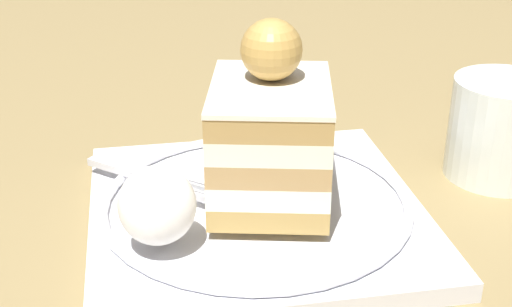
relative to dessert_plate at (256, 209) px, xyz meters
The scene contains 6 objects.
ground_plane 0.03m from the dessert_plate, 30.94° to the right, with size 2.40×2.40×0.00m, color olive.
dessert_plate is the anchor object (origin of this frame).
cake_slice 0.05m from the dessert_plate, behind, with size 0.10×0.11×0.11m.
whipped_cream_dollop 0.08m from the dessert_plate, 24.37° to the left, with size 0.04×0.04×0.04m, color white.
fork 0.07m from the dessert_plate, 33.43° to the right, with size 0.08×0.09×0.00m.
drink_glass_near 0.19m from the dessert_plate, behind, with size 0.07×0.07×0.07m.
Camera 1 is at (0.10, 0.39, 0.24)m, focal length 49.97 mm.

